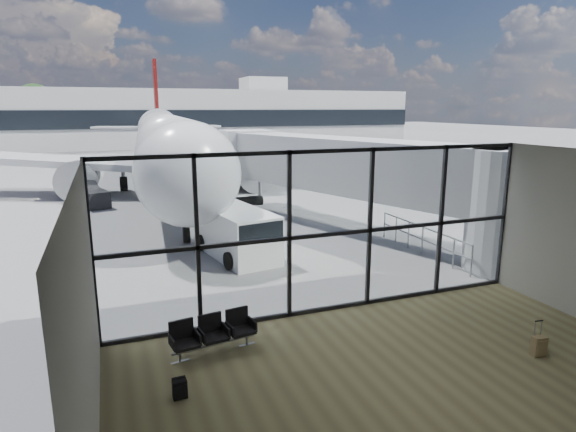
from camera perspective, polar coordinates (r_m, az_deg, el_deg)
ground at (r=51.93m, az=-14.55°, el=6.23°), size 220.00×220.00×0.00m
lounge_shell at (r=9.03m, az=18.50°, el=-6.63°), size 12.02×8.01×4.51m
glass_curtain_wall at (r=13.03m, az=5.07°, el=-1.95°), size 12.10×0.12×4.50m
jet_bridge at (r=21.34m, az=8.77°, el=5.11°), size 8.00×16.50×4.33m
apron_railing at (r=19.16m, az=15.62°, el=-2.31°), size 0.06×5.46×1.11m
far_terminal at (r=73.49m, az=-17.17°, el=11.17°), size 80.00×12.20×11.00m
tree_5 at (r=83.88m, az=-27.78°, el=11.56°), size 6.27×6.27×9.03m
seating_row at (r=11.54m, az=-8.97°, el=-13.40°), size 1.98×0.82×0.88m
backpack at (r=10.15m, az=-12.70°, el=-19.38°), size 0.28×0.26×0.42m
suitcase at (r=12.67m, az=27.62°, el=-13.49°), size 0.33×0.26×0.83m
airliner at (r=35.14m, az=-14.29°, el=8.38°), size 34.00×39.44×10.16m
service_van at (r=18.25m, az=-6.00°, el=-1.97°), size 2.58×4.40×1.80m
belt_loader at (r=29.76m, az=-22.24°, el=2.16°), size 2.15×3.81×1.67m
traffic_cone_a at (r=24.43m, az=-11.12°, el=0.03°), size 0.38×0.38×0.55m
traffic_cone_b at (r=25.67m, az=-8.77°, el=0.69°), size 0.36×0.36×0.51m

